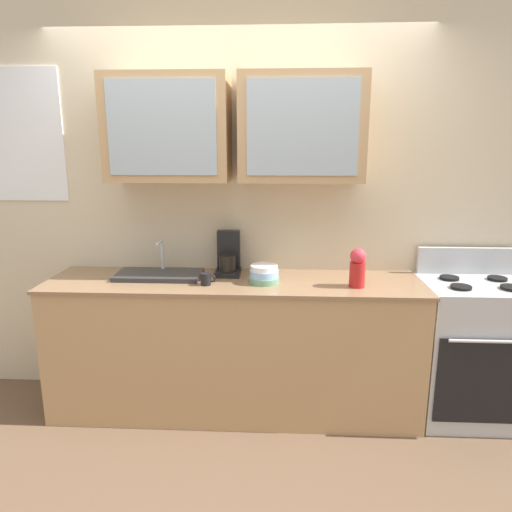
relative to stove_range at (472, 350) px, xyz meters
name	(u,v)px	position (x,y,z in m)	size (l,w,h in m)	color
ground_plane	(235,407)	(-1.55, 0.00, -0.46)	(10.00, 10.00, 0.00)	brown
back_wall_unit	(237,192)	(-1.56, 0.30, 0.99)	(4.63, 0.45, 2.66)	beige
counter	(235,346)	(-1.55, 0.00, -0.01)	(2.42, 0.60, 0.91)	tan
stove_range	(472,350)	(0.00, 0.00, 0.00)	(0.68, 0.59, 1.09)	silver
sink_faucet	(159,274)	(-2.06, 0.06, 0.47)	(0.56, 0.29, 0.23)	#2D2D30
bowl_stack	(264,274)	(-1.36, -0.03, 0.50)	(0.20, 0.20, 0.11)	#669972
vase	(358,268)	(-0.78, -0.09, 0.57)	(0.10, 0.10, 0.24)	#B21E1E
cup_near_sink	(206,279)	(-1.71, -0.11, 0.48)	(0.10, 0.07, 0.08)	black
coffee_maker	(228,258)	(-1.61, 0.17, 0.55)	(0.17, 0.20, 0.29)	black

